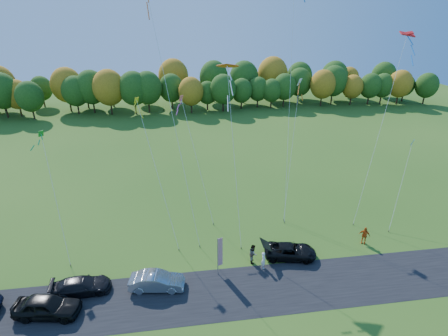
{
  "coord_description": "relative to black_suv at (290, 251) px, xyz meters",
  "views": [
    {
      "loc": [
        -4.52,
        -26.18,
        21.84
      ],
      "look_at": [
        0.0,
        6.0,
        7.0
      ],
      "focal_mm": 28.0,
      "sensor_mm": 36.0,
      "label": 1
    }
  ],
  "objects": [
    {
      "name": "kite_delta_blue",
      "position": [
        -10.53,
        7.22,
        12.28
      ],
      "size": [
        5.38,
        9.87,
        26.7
      ],
      "color": "#4C3F33",
      "rests_on": "ground"
    },
    {
      "name": "person_tailgate_b",
      "position": [
        -3.69,
        -0.17,
        0.26
      ],
      "size": [
        0.82,
        1.0,
        1.88
      ],
      "primitive_type": "imported",
      "rotation": [
        0.0,
        0.0,
        1.45
      ],
      "color": "gray",
      "rests_on": "ground"
    },
    {
      "name": "feather_flag",
      "position": [
        -7.0,
        -1.28,
        1.67
      ],
      "size": [
        0.49,
        0.23,
        3.86
      ],
      "color": "#999999",
      "rests_on": "ground"
    },
    {
      "name": "person_east",
      "position": [
        8.11,
        1.09,
        0.25
      ],
      "size": [
        1.17,
        0.98,
        1.88
      ],
      "primitive_type": "imported",
      "rotation": [
        0.0,
        0.0,
        -0.58
      ],
      "color": "#CD5513",
      "rests_on": "ground"
    },
    {
      "name": "person_tailgate_a",
      "position": [
        -2.93,
        -1.13,
        0.16
      ],
      "size": [
        0.41,
        0.62,
        1.7
      ],
      "primitive_type": "imported",
      "rotation": [
        0.0,
        0.0,
        1.57
      ],
      "color": "white",
      "rests_on": "ground"
    },
    {
      "name": "kite_diamond_pink",
      "position": [
        -8.09,
        9.51,
        5.88
      ],
      "size": [
        3.35,
        6.54,
        13.54
      ],
      "color": "#4C3F33",
      "rests_on": "ground"
    },
    {
      "name": "kite_diamond_green",
      "position": [
        -21.82,
        4.65,
        4.94
      ],
      "size": [
        2.89,
        6.76,
        11.66
      ],
      "color": "#4C3F33",
      "rests_on": "ground"
    },
    {
      "name": "black_suv",
      "position": [
        0.0,
        0.0,
        0.0
      ],
      "size": [
        5.29,
        3.21,
        1.37
      ],
      "primitive_type": "imported",
      "rotation": [
        0.0,
        0.0,
        1.37
      ],
      "color": "black",
      "rests_on": "ground"
    },
    {
      "name": "kite_diamond_blue_low",
      "position": [
        13.74,
        4.81,
        3.58
      ],
      "size": [
        4.45,
        5.17,
        9.02
      ],
      "color": "#4C3F33",
      "rests_on": "ground"
    },
    {
      "name": "dark_truck_b",
      "position": [
        -20.88,
        -4.13,
        0.17
      ],
      "size": [
        5.3,
        2.79,
        1.72
      ],
      "primitive_type": "imported",
      "rotation": [
        0.0,
        0.0,
        1.41
      ],
      "color": "black",
      "rests_on": "ground"
    },
    {
      "name": "kite_parafoil_rainbow",
      "position": [
        11.63,
        7.3,
        9.19
      ],
      "size": [
        7.65,
        6.57,
        20.07
      ],
      "color": "#4C3F33",
      "rests_on": "ground"
    },
    {
      "name": "kite_delta_red",
      "position": [
        -4.64,
        6.55,
        9.84
      ],
      "size": [
        2.37,
        8.77,
        18.04
      ],
      "color": "#4C3F33",
      "rests_on": "ground"
    },
    {
      "name": "asphalt_strip",
      "position": [
        -5.56,
        -3.79,
        -0.68
      ],
      "size": [
        90.0,
        6.0,
        0.01
      ],
      "primitive_type": "cube",
      "color": "black",
      "rests_on": "ground"
    },
    {
      "name": "ground",
      "position": [
        -5.56,
        0.21,
        -0.69
      ],
      "size": [
        160.0,
        160.0,
        0.0
      ],
      "primitive_type": "plane",
      "color": "#2A5516"
    },
    {
      "name": "kite_diamond_white",
      "position": [
        2.58,
        9.22,
        6.64
      ],
      "size": [
        3.3,
        6.6,
        15.14
      ],
      "color": "#4C3F33",
      "rests_on": "ground"
    },
    {
      "name": "kite_parafoil_orange",
      "position": [
        2.77,
        11.9,
        12.38
      ],
      "size": [
        4.78,
        12.83,
        26.38
      ],
      "color": "#4C3F33",
      "rests_on": "ground"
    },
    {
      "name": "kite_diamond_yellow",
      "position": [
        -12.3,
        6.12,
        6.16
      ],
      "size": [
        3.92,
        7.76,
        14.07
      ],
      "color": "#4C3F33",
      "rests_on": "ground"
    },
    {
      "name": "dark_truck_a",
      "position": [
        -18.81,
        -2.03,
        0.01
      ],
      "size": [
        4.97,
        2.37,
        1.4
      ],
      "primitive_type": "imported",
      "rotation": [
        0.0,
        0.0,
        1.66
      ],
      "color": "black",
      "rests_on": "ground"
    },
    {
      "name": "tree_line",
      "position": [
        -5.56,
        55.21,
        -0.69
      ],
      "size": [
        116.0,
        12.0,
        10.0
      ],
      "primitive_type": null,
      "color": "#1E4711",
      "rests_on": "ground"
    },
    {
      "name": "silver_sedan",
      "position": [
        -12.54,
        -2.42,
        0.08
      ],
      "size": [
        4.81,
        2.19,
        1.53
      ],
      "primitive_type": "imported",
      "rotation": [
        0.0,
        0.0,
        1.44
      ],
      "color": "#A5A6A9",
      "rests_on": "ground"
    }
  ]
}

